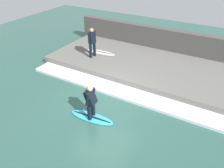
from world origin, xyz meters
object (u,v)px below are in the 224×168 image
surfer_waiting_near (92,41)px  surfboard_waiting_near (101,52)px  surfer_riding (91,100)px  surfboard_riding (92,117)px

surfer_waiting_near → surfboard_waiting_near: 1.15m
surfer_riding → surfer_waiting_near: size_ratio=0.88×
surfer_waiting_near → surfer_riding: bearing=-146.6°
surfer_waiting_near → surfboard_waiting_near: bearing=-10.2°
surfboard_riding → surfboard_waiting_near: size_ratio=1.02×
surfboard_riding → surfboard_waiting_near: (4.80, 2.60, 0.40)m
surfer_riding → surfboard_waiting_near: bearing=28.4°
surfer_waiting_near → surfboard_waiting_near: (0.68, -0.12, -0.92)m
surfboard_waiting_near → surfer_riding: bearing=-151.6°
surfer_riding → surfer_waiting_near: (4.12, 2.72, 0.46)m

